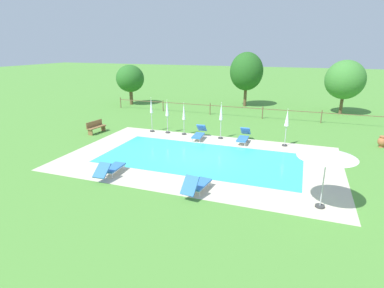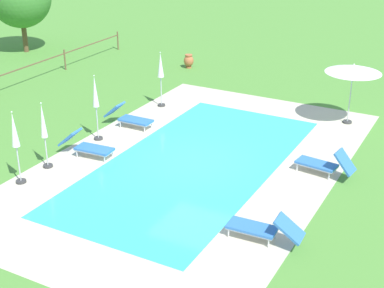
{
  "view_description": "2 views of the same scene",
  "coord_description": "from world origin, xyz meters",
  "px_view_note": "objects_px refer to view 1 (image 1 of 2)",
  "views": [
    {
      "loc": [
        5.05,
        -15.23,
        5.96
      ],
      "look_at": [
        -0.65,
        0.5,
        0.6
      ],
      "focal_mm": 28.79,
      "sensor_mm": 36.0,
      "label": 1
    },
    {
      "loc": [
        -15.21,
        -8.12,
        8.33
      ],
      "look_at": [
        -0.79,
        -0.34,
        1.08
      ],
      "focal_mm": 53.32,
      "sensor_mm": 36.0,
      "label": 2
    }
  ],
  "objects_px": {
    "wooden_bench_lawn_side": "(96,127)",
    "tree_centre": "(130,79)",
    "patio_umbrella_closed_row_centre": "(167,111)",
    "patio_umbrella_closed_row_east": "(221,115)",
    "patio_umbrella_closed_row_west": "(151,110)",
    "sun_lounger_north_far": "(244,137)",
    "sun_lounger_north_mid": "(111,168)",
    "terracotta_urn_near_fence": "(382,141)",
    "patio_umbrella_open_foreground": "(327,154)",
    "sun_lounger_north_near_steps": "(199,133)",
    "tree_west_mid": "(345,80)",
    "patio_umbrella_closed_row_mid_east": "(184,115)",
    "patio_umbrella_closed_row_mid_west": "(287,121)",
    "tree_far_west": "(246,71)",
    "sun_lounger_north_end": "(197,185)"
  },
  "relations": [
    {
      "from": "patio_umbrella_closed_row_west",
      "to": "patio_umbrella_closed_row_centre",
      "type": "relative_size",
      "value": 1.04
    },
    {
      "from": "patio_umbrella_closed_row_east",
      "to": "sun_lounger_north_far",
      "type": "bearing_deg",
      "value": -10.83
    },
    {
      "from": "patio_umbrella_closed_row_mid_west",
      "to": "tree_west_mid",
      "type": "relative_size",
      "value": 0.49
    },
    {
      "from": "sun_lounger_north_end",
      "to": "patio_umbrella_open_foreground",
      "type": "distance_m",
      "value": 5.21
    },
    {
      "from": "patio_umbrella_closed_row_west",
      "to": "wooden_bench_lawn_side",
      "type": "distance_m",
      "value": 4.12
    },
    {
      "from": "sun_lounger_north_mid",
      "to": "terracotta_urn_near_fence",
      "type": "bearing_deg",
      "value": 35.48
    },
    {
      "from": "patio_umbrella_closed_row_mid_west",
      "to": "patio_umbrella_open_foreground",
      "type": "bearing_deg",
      "value": -76.26
    },
    {
      "from": "sun_lounger_north_near_steps",
      "to": "tree_far_west",
      "type": "distance_m",
      "value": 13.12
    },
    {
      "from": "patio_umbrella_open_foreground",
      "to": "patio_umbrella_closed_row_east",
      "type": "height_order",
      "value": "patio_umbrella_closed_row_east"
    },
    {
      "from": "sun_lounger_north_near_steps",
      "to": "tree_west_mid",
      "type": "bearing_deg",
      "value": 50.98
    },
    {
      "from": "sun_lounger_north_mid",
      "to": "tree_far_west",
      "type": "height_order",
      "value": "tree_far_west"
    },
    {
      "from": "sun_lounger_north_far",
      "to": "patio_umbrella_closed_row_mid_west",
      "type": "distance_m",
      "value": 2.84
    },
    {
      "from": "patio_umbrella_closed_row_east",
      "to": "wooden_bench_lawn_side",
      "type": "height_order",
      "value": "patio_umbrella_closed_row_east"
    },
    {
      "from": "patio_umbrella_open_foreground",
      "to": "tree_west_mid",
      "type": "height_order",
      "value": "tree_west_mid"
    },
    {
      "from": "patio_umbrella_closed_row_mid_east",
      "to": "tree_west_mid",
      "type": "relative_size",
      "value": 0.47
    },
    {
      "from": "patio_umbrella_closed_row_mid_east",
      "to": "patio_umbrella_closed_row_east",
      "type": "distance_m",
      "value": 2.67
    },
    {
      "from": "sun_lounger_north_far",
      "to": "tree_far_west",
      "type": "relative_size",
      "value": 0.36
    },
    {
      "from": "patio_umbrella_open_foreground",
      "to": "patio_umbrella_closed_row_centre",
      "type": "height_order",
      "value": "patio_umbrella_open_foreground"
    },
    {
      "from": "patio_umbrella_closed_row_centre",
      "to": "tree_west_mid",
      "type": "relative_size",
      "value": 0.5
    },
    {
      "from": "patio_umbrella_closed_row_west",
      "to": "tree_centre",
      "type": "height_order",
      "value": "tree_centre"
    },
    {
      "from": "sun_lounger_north_near_steps",
      "to": "tree_centre",
      "type": "height_order",
      "value": "tree_centre"
    },
    {
      "from": "sun_lounger_north_near_steps",
      "to": "patio_umbrella_closed_row_mid_east",
      "type": "bearing_deg",
      "value": 155.15
    },
    {
      "from": "sun_lounger_north_near_steps",
      "to": "sun_lounger_north_far",
      "type": "distance_m",
      "value": 2.94
    },
    {
      "from": "sun_lounger_north_far",
      "to": "patio_umbrella_open_foreground",
      "type": "xyz_separation_m",
      "value": [
        4.39,
        -7.34,
        1.81
      ]
    },
    {
      "from": "patio_umbrella_closed_row_centre",
      "to": "wooden_bench_lawn_side",
      "type": "bearing_deg",
      "value": -160.07
    },
    {
      "from": "wooden_bench_lawn_side",
      "to": "terracotta_urn_near_fence",
      "type": "bearing_deg",
      "value": 9.91
    },
    {
      "from": "sun_lounger_north_near_steps",
      "to": "sun_lounger_north_far",
      "type": "bearing_deg",
      "value": 4.65
    },
    {
      "from": "sun_lounger_north_end",
      "to": "tree_west_mid",
      "type": "height_order",
      "value": "tree_west_mid"
    },
    {
      "from": "sun_lounger_north_far",
      "to": "tree_centre",
      "type": "relative_size",
      "value": 0.48
    },
    {
      "from": "sun_lounger_north_mid",
      "to": "wooden_bench_lawn_side",
      "type": "bearing_deg",
      "value": 131.2
    },
    {
      "from": "patio_umbrella_open_foreground",
      "to": "tree_far_west",
      "type": "relative_size",
      "value": 0.45
    },
    {
      "from": "sun_lounger_north_far",
      "to": "patio_umbrella_closed_row_east",
      "type": "xyz_separation_m",
      "value": [
        -1.6,
        0.31,
        1.23
      ]
    },
    {
      "from": "patio_umbrella_closed_row_centre",
      "to": "patio_umbrella_closed_row_east",
      "type": "relative_size",
      "value": 0.97
    },
    {
      "from": "patio_umbrella_closed_row_mid_west",
      "to": "patio_umbrella_closed_row_east",
      "type": "xyz_separation_m",
      "value": [
        -4.17,
        0.19,
        0.01
      ]
    },
    {
      "from": "patio_umbrella_closed_row_mid_west",
      "to": "wooden_bench_lawn_side",
      "type": "relative_size",
      "value": 1.52
    },
    {
      "from": "sun_lounger_north_far",
      "to": "tree_far_west",
      "type": "distance_m",
      "value": 13.07
    },
    {
      "from": "wooden_bench_lawn_side",
      "to": "tree_centre",
      "type": "height_order",
      "value": "tree_centre"
    },
    {
      "from": "patio_umbrella_closed_row_centre",
      "to": "tree_far_west",
      "type": "relative_size",
      "value": 0.44
    },
    {
      "from": "patio_umbrella_closed_row_west",
      "to": "tree_west_mid",
      "type": "xyz_separation_m",
      "value": [
        13.39,
        11.29,
        1.49
      ]
    },
    {
      "from": "sun_lounger_north_end",
      "to": "patio_umbrella_closed_row_centre",
      "type": "bearing_deg",
      "value": 121.62
    },
    {
      "from": "sun_lounger_north_mid",
      "to": "tree_west_mid",
      "type": "height_order",
      "value": "tree_west_mid"
    },
    {
      "from": "patio_umbrella_closed_row_mid_east",
      "to": "wooden_bench_lawn_side",
      "type": "bearing_deg",
      "value": -163.87
    },
    {
      "from": "patio_umbrella_open_foreground",
      "to": "patio_umbrella_closed_row_centre",
      "type": "xyz_separation_m",
      "value": [
        -9.91,
        7.71,
        -0.62
      ]
    },
    {
      "from": "patio_umbrella_closed_row_centre",
      "to": "tree_west_mid",
      "type": "bearing_deg",
      "value": 42.69
    },
    {
      "from": "patio_umbrella_closed_row_centre",
      "to": "patio_umbrella_closed_row_east",
      "type": "height_order",
      "value": "patio_umbrella_closed_row_east"
    },
    {
      "from": "patio_umbrella_closed_row_mid_east",
      "to": "sun_lounger_north_mid",
      "type": "bearing_deg",
      "value": -95.01
    },
    {
      "from": "sun_lounger_north_end",
      "to": "tree_centre",
      "type": "relative_size",
      "value": 0.47
    },
    {
      "from": "sun_lounger_north_end",
      "to": "patio_umbrella_closed_row_mid_west",
      "type": "relative_size",
      "value": 0.82
    },
    {
      "from": "patio_umbrella_open_foreground",
      "to": "sun_lounger_north_near_steps",
      "type": "bearing_deg",
      "value": 135.87
    },
    {
      "from": "patio_umbrella_closed_row_east",
      "to": "tree_centre",
      "type": "height_order",
      "value": "tree_centre"
    }
  ]
}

